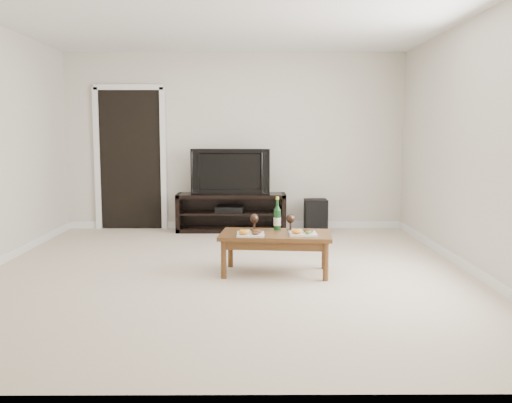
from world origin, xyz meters
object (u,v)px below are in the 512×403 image
object	(u,v)px
television	(231,171)
coffee_table	(276,253)
media_console	(231,212)
subwoofer	(316,216)

from	to	relation	value
television	coffee_table	world-z (taller)	television
television	coffee_table	distance (m)	2.67
television	media_console	bearing A→B (deg)	-175.13
media_console	subwoofer	size ratio (longest dim) A/B	3.33
media_console	subwoofer	distance (m)	1.23
television	subwoofer	distance (m)	1.38
media_console	coffee_table	distance (m)	2.59
television	subwoofer	bearing A→B (deg)	1.47
media_console	subwoofer	bearing A→B (deg)	-3.40
media_console	television	world-z (taller)	television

